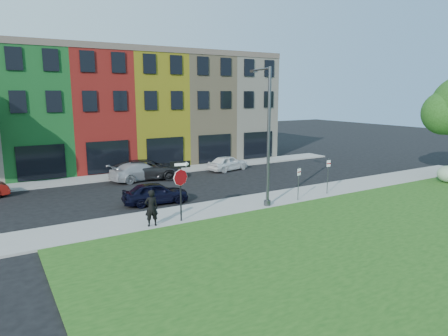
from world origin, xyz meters
TOP-DOWN VIEW (x-y plane):
  - ground at (0.00, 0.00)m, footprint 120.00×120.00m
  - sidewalk_near at (2.00, 3.00)m, footprint 40.00×3.00m
  - sidewalk_far at (-3.00, 15.00)m, footprint 40.00×2.40m
  - rowhouse_block at (-2.50, 21.18)m, footprint 30.00×10.12m
  - stop_sign at (-5.15, 1.88)m, footprint 1.04×0.22m
  - man at (-6.75, 1.90)m, footprint 0.75×0.57m
  - sedan_near at (-4.93, 6.03)m, footprint 2.35×4.24m
  - parked_car_silver at (-3.44, 12.94)m, footprint 3.71×5.54m
  - parked_car_dark at (-2.81, 13.04)m, footprint 5.70×6.92m
  - parked_car_white at (4.40, 12.82)m, footprint 3.13×4.46m
  - street_lamp at (0.44, 2.11)m, footprint 0.72×2.56m
  - parking_sign_a at (2.76, 1.89)m, footprint 0.32×0.11m
  - parking_sign_b at (5.48, 2.13)m, footprint 0.32×0.08m
  - shrub at (15.64, 0.03)m, footprint 1.47×1.47m

SIDE VIEW (x-z plane):
  - ground at x=0.00m, z-range 0.00..0.00m
  - sidewalk_near at x=2.00m, z-range 0.00..0.12m
  - sidewalk_far at x=-3.00m, z-range 0.00..0.12m
  - parked_car_white at x=4.40m, z-range 0.00..1.30m
  - sedan_near at x=-4.93m, z-range 0.00..1.34m
  - parked_car_silver at x=-3.44m, z-range 0.00..1.40m
  - shrub at x=15.64m, z-range 0.10..1.35m
  - parked_car_dark at x=-2.81m, z-range 0.00..1.52m
  - man at x=-6.75m, z-range 0.12..1.95m
  - parking_sign_a at x=2.76m, z-range 0.39..2.44m
  - parking_sign_b at x=5.48m, z-range 0.40..2.72m
  - stop_sign at x=-5.15m, z-range 0.79..3.91m
  - street_lamp at x=0.44m, z-range 0.15..8.09m
  - rowhouse_block at x=-2.50m, z-range -0.01..9.99m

